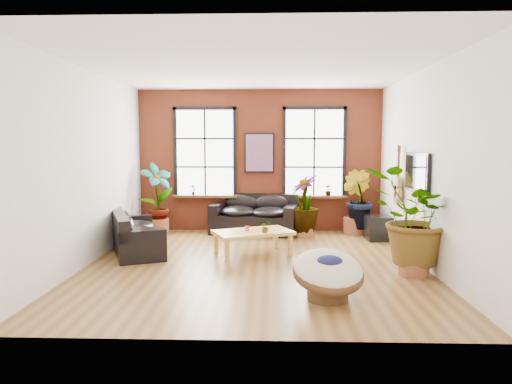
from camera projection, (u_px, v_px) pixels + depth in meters
room at (255, 167)px, 8.24m from camera, size 6.04×6.54×3.54m
sofa_back at (255, 216)px, 11.14m from camera, size 2.20×1.35×0.94m
sofa_left at (134, 234)px, 9.13m from camera, size 1.57×2.20×0.80m
coffee_table at (253, 234)px, 8.92m from camera, size 1.69×1.38×0.57m
papasan_chair at (328, 273)px, 6.33m from camera, size 1.16×1.17×0.75m
poster at (259, 153)px, 11.23m from camera, size 0.74×0.06×0.98m
tv_wall_unit at (411, 177)px, 8.61m from camera, size 0.13×1.86×1.20m
media_box at (381, 228)px, 10.32m from camera, size 0.68×0.58×0.55m
pot_back_left at (158, 226)px, 11.00m from camera, size 0.59×0.59×0.37m
pot_back_right at (355, 226)px, 11.01m from camera, size 0.63×0.63×0.40m
pot_right_wall at (414, 265)px, 7.52m from camera, size 0.59×0.59×0.36m
pot_mid at (305, 230)px, 10.62m from camera, size 0.47×0.47×0.33m
floor_plant_back_left at (157, 195)px, 10.92m from camera, size 0.99×0.99×1.59m
floor_plant_back_right at (357, 199)px, 10.92m from camera, size 0.95×0.99×1.41m
floor_plant_right_wall at (414, 217)px, 7.47m from camera, size 1.84×1.74×1.62m
floor_plant_mid at (304, 203)px, 10.58m from camera, size 0.94×0.94×1.32m
table_plant at (265, 227)px, 8.76m from camera, size 0.25×0.24×0.22m
sill_plant_left at (193, 190)px, 11.33m from camera, size 0.17×0.17×0.27m
sill_plant_right at (328, 190)px, 11.23m from camera, size 0.19×0.19×0.27m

